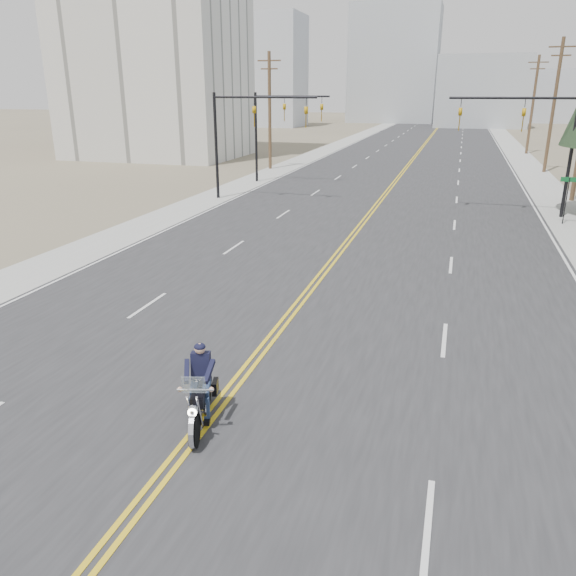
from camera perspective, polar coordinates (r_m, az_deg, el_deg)
The scene contains 17 objects.
road at distance 74.54m, azimuth 13.23°, elevation 13.42°, with size 20.00×200.00×0.01m, color #303033.
sidewalk_left at distance 76.17m, azimuth 4.32°, elevation 13.98°, with size 3.00×200.00×0.01m, color #A5A5A0.
sidewalk_right at distance 74.67m, azimuth 22.25°, elevation 12.54°, with size 3.00×200.00×0.01m, color #A5A5A0.
traffic_mast_left at distance 38.69m, azimuth -4.54°, elevation 16.15°, with size 7.10×0.26×7.00m.
traffic_mast_right at distance 36.33m, azimuth 23.89°, elevation 14.42°, with size 7.10×0.26×7.00m.
traffic_mast_far at distance 46.34m, azimuth -1.24°, elevation 16.64°, with size 6.10×0.26×7.00m.
street_sign at distance 34.94m, azimuth 26.52°, elevation 8.70°, with size 0.90×0.06×2.62m.
utility_pole_d at distance 57.55m, azimuth 25.40°, elevation 16.52°, with size 2.20×0.30×11.50m.
utility_pole_e at distance 74.44m, azimuth 23.62°, elevation 16.80°, with size 2.20×0.30×11.00m.
utility_pole_left at distance 54.90m, azimuth -1.88°, elevation 17.69°, with size 2.20×0.30×10.50m.
apartment_block at distance 68.07m, azimuth -13.70°, elevation 25.56°, with size 18.00×14.00×30.00m, color silver.
haze_bldg_a at distance 125.62m, azimuth -1.95°, elevation 21.13°, with size 14.00×12.00×22.00m, color #B7BCC6.
haze_bldg_b at distance 129.08m, azimuth 19.09°, elevation 18.33°, with size 18.00×14.00×14.00m, color #ADB2B7.
haze_bldg_d at distance 145.15m, azimuth 10.76°, elevation 21.38°, with size 20.00×15.00×26.00m, color #ADB2B7.
haze_bldg_e at distance 155.35m, azimuth 25.35°, elevation 17.21°, with size 14.00×14.00×12.00m, color #B7BCC6.
haze_bldg_f at distance 144.86m, azimuth -5.91°, elevation 19.62°, with size 12.00×12.00×16.00m, color #ADB2B7.
motorcyclist at distance 12.66m, azimuth -8.98°, elevation -9.93°, with size 1.00×2.34×1.83m, color black, non-canonical shape.
Camera 1 is at (4.92, -4.04, 7.05)m, focal length 35.00 mm.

